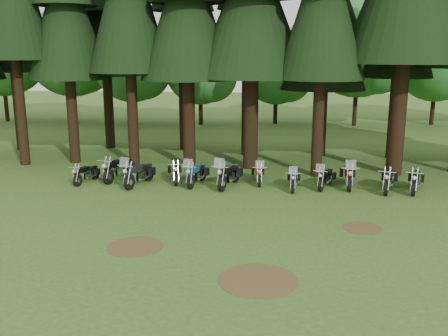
{
  "coord_description": "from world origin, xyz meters",
  "views": [
    {
      "loc": [
        1.38,
        -16.54,
        6.07
      ],
      "look_at": [
        -0.88,
        5.0,
        1.0
      ],
      "focal_mm": 40.0,
      "sensor_mm": 36.0,
      "label": 1
    }
  ],
  "objects": [
    {
      "name": "decid_1",
      "position": [
        -15.99,
        25.76,
        5.83
      ],
      "size": [
        7.91,
        7.69,
        9.88
      ],
      "color": "black",
      "rests_on": "ground"
    },
    {
      "name": "decid_5",
      "position": [
        8.29,
        25.71,
        6.23
      ],
      "size": [
        8.45,
        8.21,
        10.56
      ],
      "color": "black",
      "rests_on": "ground"
    },
    {
      "name": "motorcycle_3",
      "position": [
        -3.34,
        6.18,
        0.46
      ],
      "size": [
        0.67,
        2.19,
        0.9
      ],
      "rotation": [
        0.0,
        0.0,
        0.24
      ],
      "color": "black",
      "rests_on": "ground"
    },
    {
      "name": "motorcycle_4",
      "position": [
        -2.23,
        5.73,
        0.49
      ],
      "size": [
        0.75,
        2.32,
        1.46
      ],
      "rotation": [
        0.0,
        0.0,
        -0.2
      ],
      "color": "black",
      "rests_on": "ground"
    },
    {
      "name": "motorcycle_10",
      "position": [
        6.42,
        5.56,
        0.48
      ],
      "size": [
        0.83,
        2.26,
        0.94
      ],
      "rotation": [
        0.0,
        0.0,
        -0.3
      ],
      "color": "black",
      "rests_on": "ground"
    },
    {
      "name": "decid_2",
      "position": [
        -10.43,
        24.78,
        4.95
      ],
      "size": [
        6.72,
        6.53,
        8.4
      ],
      "color": "black",
      "rests_on": "ground"
    },
    {
      "name": "decid_3",
      "position": [
        -4.71,
        25.13,
        4.51
      ],
      "size": [
        6.12,
        5.95,
        7.65
      ],
      "color": "black",
      "rests_on": "ground"
    },
    {
      "name": "motorcycle_6",
      "position": [
        0.62,
        6.33,
        0.43
      ],
      "size": [
        0.47,
        2.07,
        1.3
      ],
      "rotation": [
        0.0,
        0.0,
        0.09
      ],
      "color": "black",
      "rests_on": "ground"
    },
    {
      "name": "motorcycle_9",
      "position": [
        4.74,
        6.04,
        0.5
      ],
      "size": [
        0.52,
        2.39,
        1.5
      ],
      "rotation": [
        0.0,
        0.0,
        -0.08
      ],
      "color": "black",
      "rests_on": "ground"
    },
    {
      "name": "pine_back_4",
      "position": [
        4.04,
        13.25,
        8.25
      ],
      "size": [
        4.94,
        4.94,
        13.78
      ],
      "color": "black",
      "rests_on": "ground"
    },
    {
      "name": "motorcycle_8",
      "position": [
        3.69,
        5.8,
        0.44
      ],
      "size": [
        0.97,
        2.03,
        1.31
      ],
      "rotation": [
        0.0,
        0.0,
        -0.36
      ],
      "color": "black",
      "rests_on": "ground"
    },
    {
      "name": "motorcycle_7",
      "position": [
        2.24,
        5.42,
        0.42
      ],
      "size": [
        0.43,
        2.02,
        1.27
      ],
      "rotation": [
        0.0,
        0.0,
        -0.07
      ],
      "color": "black",
      "rests_on": "ground"
    },
    {
      "name": "motorcycle_1",
      "position": [
        -6.12,
        6.2,
        0.5
      ],
      "size": [
        0.82,
        2.38,
        0.99
      ],
      "rotation": [
        0.0,
        0.0,
        -0.28
      ],
      "color": "black",
      "rests_on": "ground"
    },
    {
      "name": "motorcycle_11",
      "position": [
        7.59,
        5.59,
        0.47
      ],
      "size": [
        0.85,
        2.18,
        0.92
      ],
      "rotation": [
        0.0,
        0.0,
        -0.32
      ],
      "color": "black",
      "rests_on": "ground"
    },
    {
      "name": "decid_6",
      "position": [
        14.85,
        27.01,
        5.2
      ],
      "size": [
        7.06,
        6.86,
        8.82
      ],
      "color": "black",
      "rests_on": "ground"
    },
    {
      "name": "motorcycle_2",
      "position": [
        -4.87,
        5.32,
        0.52
      ],
      "size": [
        0.98,
        2.44,
        1.55
      ],
      "rotation": [
        0.0,
        0.0,
        -0.28
      ],
      "color": "black",
      "rests_on": "ground"
    },
    {
      "name": "dirt_patch_2",
      "position": [
        1.0,
        -4.0,
        0.01
      ],
      "size": [
        2.2,
        2.2,
        0.01
      ],
      "primitive_type": "cylinder",
      "color": "#4C3D1E",
      "rests_on": "ground"
    },
    {
      "name": "ground",
      "position": [
        0.0,
        0.0,
        0.0
      ],
      "size": [
        120.0,
        120.0,
        0.0
      ],
      "primitive_type": "plane",
      "color": "#32591B",
      "rests_on": "ground"
    },
    {
      "name": "motorcycle_0",
      "position": [
        -7.47,
        5.52,
        0.41
      ],
      "size": [
        0.6,
        1.92,
        0.8
      ],
      "rotation": [
        0.0,
        0.0,
        -0.25
      ],
      "color": "black",
      "rests_on": "ground"
    },
    {
      "name": "dirt_patch_1",
      "position": [
        4.5,
        0.5,
        0.01
      ],
      "size": [
        1.4,
        1.4,
        0.01
      ],
      "primitive_type": "cylinder",
      "color": "#4C3D1E",
      "rests_on": "ground"
    },
    {
      "name": "motorcycle_5",
      "position": [
        -0.71,
        5.52,
        0.53
      ],
      "size": [
        0.97,
        2.49,
        1.58
      ],
      "rotation": [
        0.0,
        0.0,
        -0.27
      ],
      "color": "black",
      "rests_on": "ground"
    },
    {
      "name": "decid_0",
      "position": [
        -22.1,
        25.26,
        5.9
      ],
      "size": [
        8.0,
        7.78,
        10.0
      ],
      "color": "black",
      "rests_on": "ground"
    },
    {
      "name": "dirt_patch_0",
      "position": [
        -3.0,
        -2.0,
        0.01
      ],
      "size": [
        1.8,
        1.8,
        0.01
      ],
      "primitive_type": "cylinder",
      "color": "#4C3D1E",
      "rests_on": "ground"
    },
    {
      "name": "decid_4",
      "position": [
        1.58,
        26.32,
        4.37
      ],
      "size": [
        5.93,
        5.76,
        7.41
      ],
      "color": "black",
      "rests_on": "ground"
    }
  ]
}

